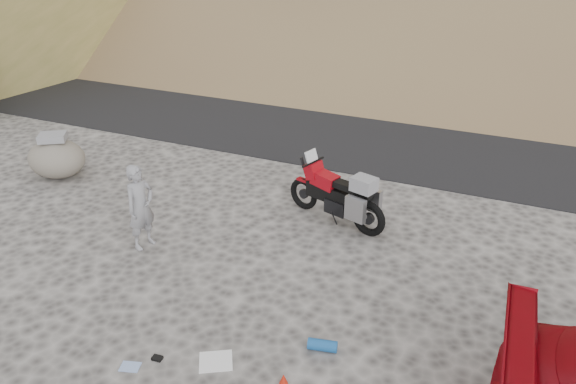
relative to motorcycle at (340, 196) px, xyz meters
name	(u,v)px	position (x,y,z in m)	size (l,w,h in m)	color
ground	(192,290)	(-1.49, -3.15, -0.60)	(140.00, 140.00, 0.00)	#3F3C3A
road	(356,124)	(-1.49, 5.85, -0.60)	(120.00, 7.00, 0.05)	black
motorcycle	(340,196)	(0.00, 0.00, 0.00)	(2.28, 1.08, 1.40)	black
man	(146,245)	(-3.06, -2.30, -0.60)	(0.60, 0.39, 1.64)	gray
boulder	(57,158)	(-6.87, -0.54, -0.13)	(1.71, 1.59, 1.08)	#5D5950
gear_white_cloth	(216,361)	(-0.27, -4.45, -0.59)	(0.46, 0.41, 0.02)	white
gear_blue_mat	(322,345)	(1.01, -3.62, -0.51)	(0.17, 0.17, 0.42)	#184F90
gear_funnel	(284,379)	(0.76, -4.43, -0.52)	(0.12, 0.12, 0.15)	red
gear_glove_a	(157,358)	(-1.05, -4.74, -0.58)	(0.14, 0.10, 0.04)	black
gear_blue_cloth	(130,367)	(-1.31, -5.02, -0.59)	(0.27, 0.20, 0.01)	#8AA3D5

